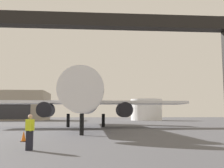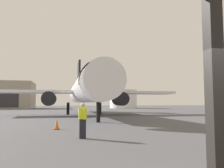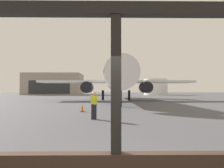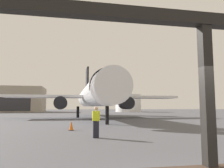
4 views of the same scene
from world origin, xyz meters
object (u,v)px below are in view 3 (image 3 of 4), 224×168
at_px(distant_hangar, 54,84).
at_px(airplane, 116,80).
at_px(traffic_cone, 82,108).
at_px(fuel_storage_tank, 156,87).
at_px(ground_crew_worker, 94,105).

bearing_deg(distant_hangar, airplane, -62.63).
relative_size(traffic_cone, fuel_storage_tank, 0.08).
xyz_separation_m(airplane, distant_hangar, (-23.60, 45.60, 0.60)).
distance_m(ground_crew_worker, fuel_storage_tank, 65.36).
bearing_deg(airplane, ground_crew_worker, -95.66).
bearing_deg(distant_hangar, fuel_storage_tank, -6.89).
bearing_deg(ground_crew_worker, traffic_cone, 107.44).
height_order(traffic_cone, fuel_storage_tank, fuel_storage_tank).
xyz_separation_m(distant_hangar, fuel_storage_tank, (40.06, -4.84, -1.16)).
xyz_separation_m(traffic_cone, fuel_storage_tank, (19.97, 58.34, 2.70)).
bearing_deg(traffic_cone, fuel_storage_tank, 71.10).
distance_m(airplane, fuel_storage_tank, 43.96).
relative_size(airplane, distant_hangar, 1.51).
relative_size(ground_crew_worker, traffic_cone, 2.53).
distance_m(airplane, ground_crew_worker, 22.13).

